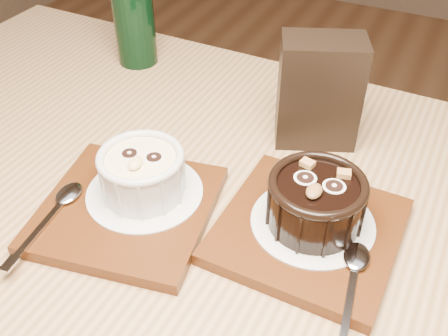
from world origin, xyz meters
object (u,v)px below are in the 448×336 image
object	(u,v)px
ramekin_dark	(316,200)
condiment_stand	(319,92)
table	(210,298)
tray_right	(308,231)
tray_left	(127,209)
ramekin_white	(142,172)
green_bottle	(133,7)

from	to	relation	value
ramekin_dark	condiment_stand	distance (m)	0.17
ramekin_dark	table	bearing A→B (deg)	-145.77
tray_right	condiment_stand	world-z (taller)	condiment_stand
tray_left	tray_right	size ratio (longest dim) A/B	1.00
tray_right	tray_left	bearing A→B (deg)	-163.69
table	ramekin_dark	xyz separation A→B (m)	(0.09, 0.06, 0.14)
table	ramekin_white	bearing A→B (deg)	164.43
tray_left	condiment_stand	world-z (taller)	condiment_stand
ramekin_white	tray_right	bearing A→B (deg)	-1.82
tray_right	ramekin_dark	size ratio (longest dim) A/B	1.79
table	tray_right	world-z (taller)	tray_right
tray_left	ramekin_white	world-z (taller)	ramekin_white
ramekin_dark	tray_right	bearing A→B (deg)	-106.06
green_bottle	condiment_stand	bearing A→B (deg)	-13.65
tray_left	green_bottle	xyz separation A→B (m)	(-0.18, 0.30, 0.08)
ramekin_dark	ramekin_white	bearing A→B (deg)	-169.32
tray_right	table	bearing A→B (deg)	-147.17
ramekin_white	tray_right	size ratio (longest dim) A/B	0.52
ramekin_dark	green_bottle	xyz separation A→B (m)	(-0.38, 0.24, 0.04)
ramekin_dark	condiment_stand	size ratio (longest dim) A/B	0.72
table	ramekin_dark	size ratio (longest dim) A/B	12.13
green_bottle	table	bearing A→B (deg)	-47.07
tray_right	condiment_stand	xyz separation A→B (m)	(-0.05, 0.17, 0.06)
tray_left	condiment_stand	xyz separation A→B (m)	(0.14, 0.23, 0.06)
condiment_stand	green_bottle	distance (m)	0.33
tray_right	green_bottle	size ratio (longest dim) A/B	0.77
table	ramekin_white	world-z (taller)	ramekin_white
tray_left	tray_right	world-z (taller)	same
tray_right	green_bottle	xyz separation A→B (m)	(-0.37, 0.25, 0.08)
tray_left	ramekin_dark	bearing A→B (deg)	17.81
table	ramekin_dark	distance (m)	0.18
condiment_stand	green_bottle	bearing A→B (deg)	166.35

